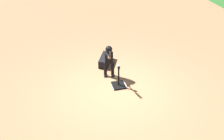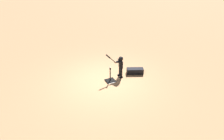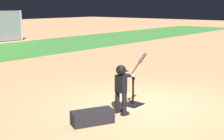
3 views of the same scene
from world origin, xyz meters
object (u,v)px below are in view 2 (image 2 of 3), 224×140
(batting_tee, at_px, (110,79))
(equipment_bag, at_px, (135,71))
(batter_child, at_px, (120,64))
(baseball, at_px, (110,68))

(batting_tee, distance_m, equipment_bag, 1.45)
(batter_child, relative_size, equipment_bag, 1.52)
(baseball, bearing_deg, batter_child, -166.04)
(batting_tee, relative_size, equipment_bag, 0.82)
(batter_child, height_order, equipment_bag, batter_child)
(batting_tee, xyz_separation_m, baseball, (-0.00, 0.00, 0.63))
(batting_tee, height_order, baseball, baseball)
(baseball, xyz_separation_m, equipment_bag, (-1.45, -0.08, -0.58))
(batter_child, bearing_deg, equipment_bag, 174.92)
(baseball, distance_m, equipment_bag, 1.56)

